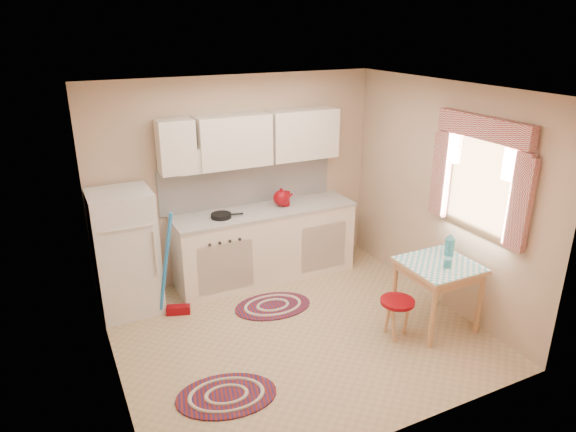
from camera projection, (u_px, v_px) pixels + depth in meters
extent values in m
plane|color=tan|center=(297.00, 332.00, 5.41)|extent=(3.60, 3.60, 0.00)
cube|color=silver|center=(298.00, 90.00, 4.52)|extent=(3.60, 3.20, 0.04)
cube|color=tan|center=(238.00, 179.00, 6.31)|extent=(3.60, 0.04, 2.50)
cube|color=tan|center=(400.00, 296.00, 3.62)|extent=(3.60, 0.04, 2.50)
cube|color=tan|center=(103.00, 256.00, 4.23)|extent=(0.04, 3.20, 2.50)
cube|color=tan|center=(441.00, 196.00, 5.71)|extent=(0.04, 3.20, 2.50)
cube|color=white|center=(248.00, 182.00, 6.37)|extent=(2.25, 0.03, 0.55)
cube|color=white|center=(252.00, 139.00, 6.04)|extent=(2.25, 0.33, 0.60)
cube|color=white|center=(481.00, 183.00, 5.13)|extent=(0.04, 0.85, 0.95)
cube|color=silver|center=(126.00, 252.00, 5.61)|extent=(0.65, 0.60, 1.40)
cube|color=white|center=(265.00, 245.00, 6.44)|extent=(2.25, 0.60, 0.88)
cube|color=#B0ADA7|center=(265.00, 211.00, 6.27)|extent=(2.27, 0.62, 0.04)
cylinder|color=black|center=(221.00, 216.00, 5.98)|extent=(0.28, 0.28, 0.05)
cylinder|color=maroon|center=(286.00, 200.00, 6.35)|extent=(0.13, 0.13, 0.16)
cube|color=tan|center=(436.00, 295.00, 5.43)|extent=(0.72, 0.72, 0.72)
cylinder|color=maroon|center=(396.00, 318.00, 5.27)|extent=(0.41, 0.41, 0.42)
cylinder|color=teal|center=(447.00, 263.00, 5.20)|extent=(0.09, 0.09, 0.10)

